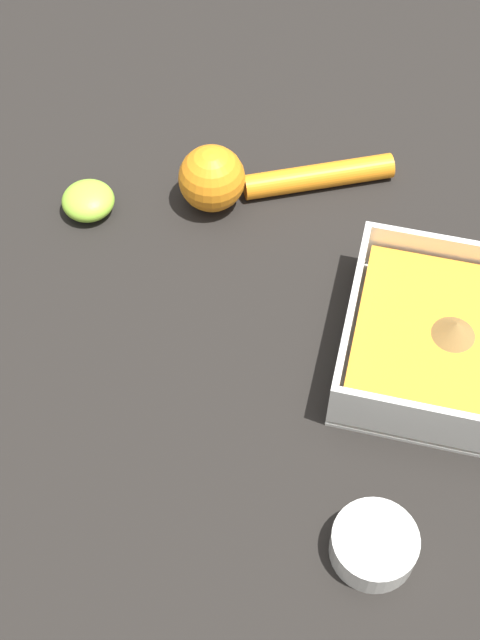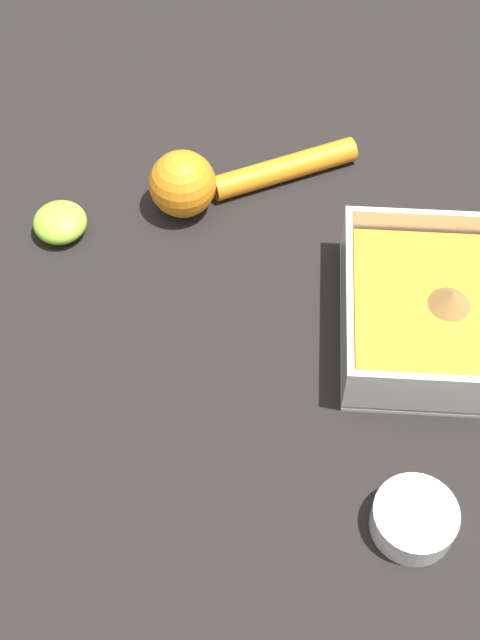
# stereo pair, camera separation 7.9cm
# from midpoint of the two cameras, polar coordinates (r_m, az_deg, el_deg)

# --- Properties ---
(ground_plane) EXTENTS (4.00, 4.00, 0.00)m
(ground_plane) POSITION_cam_midpoint_polar(r_m,az_deg,el_deg) (0.82, 13.60, -3.38)
(ground_plane) COLOR black
(square_dish) EXTENTS (0.19, 0.19, 0.06)m
(square_dish) POSITION_cam_midpoint_polar(r_m,az_deg,el_deg) (0.82, 15.97, -1.75)
(square_dish) COLOR silver
(square_dish) RESTS_ON ground_plane
(spice_bowl) EXTENTS (0.07, 0.07, 0.03)m
(spice_bowl) POSITION_cam_midpoint_polar(r_m,az_deg,el_deg) (0.73, 11.76, -14.19)
(spice_bowl) COLOR silver
(spice_bowl) RESTS_ON ground_plane
(lemon_squeezer) EXTENTS (0.13, 0.21, 0.07)m
(lemon_squeezer) POSITION_cam_midpoint_polar(r_m,az_deg,el_deg) (0.90, 2.50, 8.91)
(lemon_squeezer) COLOR orange
(lemon_squeezer) RESTS_ON ground_plane
(lemon_half) EXTENTS (0.05, 0.05, 0.03)m
(lemon_half) POSITION_cam_midpoint_polar(r_m,az_deg,el_deg) (0.91, -7.24, 7.43)
(lemon_half) COLOR #93CC38
(lemon_half) RESTS_ON ground_plane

